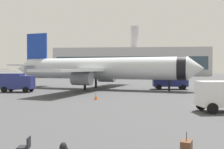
% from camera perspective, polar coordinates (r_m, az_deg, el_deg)
% --- Properties ---
extents(airplane_at_gate, '(35.36, 32.19, 10.50)m').
position_cam_1_polar(airplane_at_gate, '(46.24, -2.74, 1.30)').
color(airplane_at_gate, silver).
rests_on(airplane_at_gate, ground).
extents(service_truck, '(4.85, 2.63, 2.90)m').
position_cam_1_polar(service_truck, '(43.11, -20.08, -1.51)').
color(service_truck, navy).
rests_on(service_truck, ground).
extents(fuel_truck, '(6.09, 2.93, 3.20)m').
position_cam_1_polar(fuel_truck, '(47.31, 12.56, -1.02)').
color(fuel_truck, navy).
rests_on(fuel_truck, ground).
extents(cargo_van, '(4.70, 3.04, 2.60)m').
position_cam_1_polar(cargo_van, '(23.97, 23.30, -4.10)').
color(cargo_van, white).
rests_on(cargo_van, ground).
extents(safety_cone_near, '(0.44, 0.44, 0.75)m').
position_cam_1_polar(safety_cone_near, '(30.67, -3.58, -4.86)').
color(safety_cone_near, '#F2590C').
rests_on(safety_cone_near, ground).
extents(safety_cone_mid, '(0.44, 0.44, 0.65)m').
position_cam_1_polar(safety_cone_mid, '(50.70, 9.54, -2.49)').
color(safety_cone_mid, '#F2590C').
rests_on(safety_cone_mid, ground).
extents(rolling_suitcase, '(0.60, 0.74, 1.10)m').
position_cam_1_polar(rolling_suitcase, '(11.36, 16.06, -15.50)').
color(rolling_suitcase, brown).
rests_on(rolling_suitcase, ground).
extents(traveller_backpack, '(0.36, 0.40, 0.48)m').
position_cam_1_polar(traveller_backpack, '(11.82, -10.61, -15.60)').
color(traveller_backpack, black).
rests_on(traveller_backpack, ground).
extents(gate_chair, '(0.54, 0.54, 0.86)m').
position_cam_1_polar(gate_chair, '(11.57, -18.50, -14.66)').
color(gate_chair, black).
rests_on(gate_chair, ground).
extents(terminal_building, '(79.87, 20.15, 26.39)m').
position_cam_1_polar(terminal_building, '(140.09, 4.15, 2.80)').
color(terminal_building, '#B2B2B7').
rests_on(terminal_building, ground).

